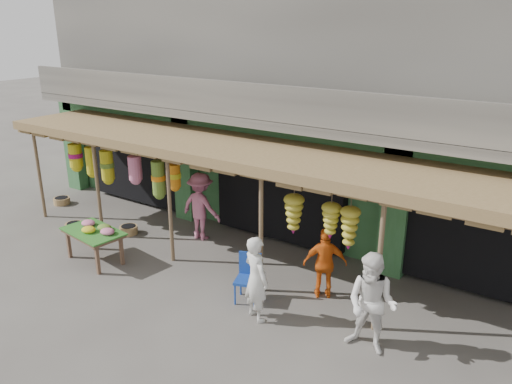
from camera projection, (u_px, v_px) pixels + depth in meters
The scene contains 12 objects.
ground at pixel (229, 274), 11.24m from camera, with size 80.00×80.00×0.00m, color #514C47.
building at pixel (330, 97), 13.96m from camera, with size 16.40×6.80×7.00m.
awning at pixel (243, 155), 11.09m from camera, with size 14.00×2.70×2.79m.
flower_table at pixel (94, 232), 11.62m from camera, with size 1.62×1.09×0.91m.
blue_chair at pixel (248, 275), 10.07m from camera, with size 0.60×0.60×0.98m.
basket_left at pixel (62, 201), 15.46m from camera, with size 0.49×0.49×0.20m, color olive.
basket_mid at pixel (74, 227), 13.57m from camera, with size 0.48×0.48×0.19m, color olive.
basket_right at pixel (129, 230), 13.31m from camera, with size 0.48×0.48×0.22m, color #A5804D.
person_front at pixel (256, 279), 9.31m from camera, with size 0.62×0.41×1.70m, color silver.
person_right at pixel (372, 304), 8.37m from camera, with size 0.88×0.69×1.81m, color white.
person_vendor at pixel (325, 263), 10.09m from camera, with size 0.88×0.37×1.51m, color orange.
person_shopper at pixel (201, 206), 12.80m from camera, with size 1.15×0.66×1.78m, color #CE6D8D.
Camera 1 is at (6.09, -7.98, 5.43)m, focal length 35.00 mm.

